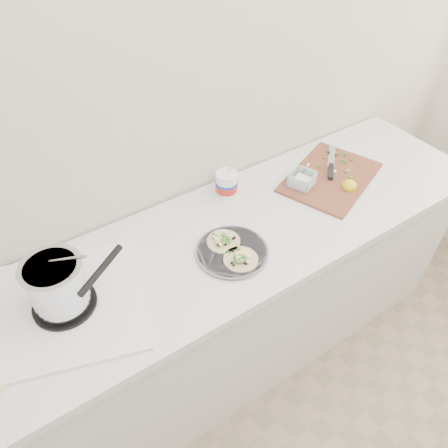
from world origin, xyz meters
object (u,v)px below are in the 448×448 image
stove (60,292)px  cutboard (328,175)px  taco_plate (232,250)px  tub (227,182)px

stove → cutboard: bearing=19.6°
stove → cutboard: stove is taller
taco_plate → cutboard: 0.65m
tub → stove: bearing=-165.9°
taco_plate → tub: tub is taller
stove → tub: bearing=31.9°
taco_plate → stove: bearing=170.3°
taco_plate → tub: 0.36m
stove → taco_plate: size_ratio=2.30×
taco_plate → tub: bearing=59.0°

